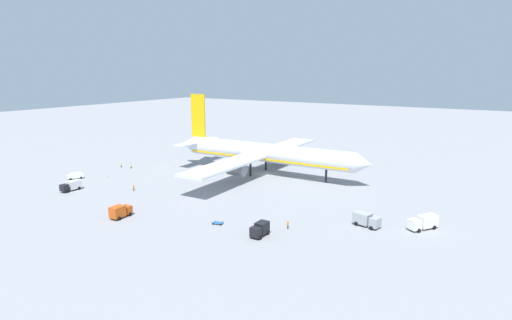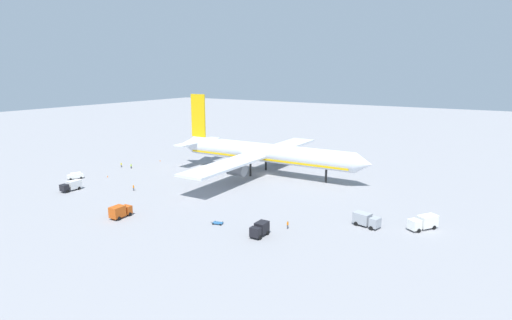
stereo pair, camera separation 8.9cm
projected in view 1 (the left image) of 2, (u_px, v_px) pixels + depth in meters
ground_plane at (266, 174)px, 139.17m from camera, size 600.00×600.00×0.00m
airliner at (263, 153)px, 138.39m from camera, size 71.62×72.53×25.62m
service_truck_0 at (366, 219)px, 91.98m from camera, size 6.31×3.75×2.88m
service_truck_1 at (424, 222)px, 90.29m from camera, size 5.73×7.07×2.98m
service_truck_2 at (260, 229)px, 86.54m from camera, size 2.45×4.70×2.82m
service_truck_3 at (120, 211)px, 97.37m from camera, size 2.85×5.34×2.96m
service_truck_4 at (71, 185)px, 119.56m from camera, size 2.47×5.84×2.78m
service_van at (75, 176)px, 132.73m from camera, size 3.61×5.06×1.97m
baggage_cart_0 at (218, 223)px, 93.57m from camera, size 2.95×2.02×0.40m
ground_worker_0 at (121, 165)px, 148.73m from camera, size 0.52×0.52×1.70m
ground_worker_1 at (134, 188)px, 119.47m from camera, size 0.56×0.56×1.78m
ground_worker_2 at (288, 225)px, 90.72m from camera, size 0.52×0.52×1.72m
ground_worker_3 at (131, 166)px, 146.91m from camera, size 0.55×0.55×1.65m
traffic_cone_0 at (160, 161)px, 158.58m from camera, size 0.36×0.36×0.55m
traffic_cone_1 at (107, 176)px, 134.78m from camera, size 0.36×0.36×0.55m
traffic_cone_2 at (199, 151)px, 178.29m from camera, size 0.36×0.36×0.55m
traffic_cone_3 at (272, 148)px, 184.01m from camera, size 0.36×0.36×0.55m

